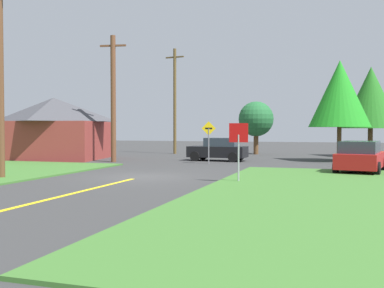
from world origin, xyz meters
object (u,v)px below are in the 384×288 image
object	(u,v)px
car_approaching_junction	(219,149)
pine_tree_center	(256,119)
utility_pole_near	(0,71)
utility_pole_far	(175,100)
car_on_crossroad	(360,157)
stop_sign	(239,141)
direction_sign	(209,137)
oak_tree_right	(371,98)
utility_pole_mid	(113,98)
barn	(54,128)
oak_tree_left	(340,94)

from	to	relation	value
car_approaching_junction	pine_tree_center	xyz separation A→B (m)	(1.08, 9.02, 2.30)
utility_pole_near	utility_pole_far	bearing A→B (deg)	89.05
car_on_crossroad	pine_tree_center	world-z (taller)	pine_tree_center
stop_sign	direction_sign	size ratio (longest dim) A/B	0.91
car_approaching_junction	oak_tree_right	size ratio (longest dim) A/B	0.57
stop_sign	utility_pole_far	bearing A→B (deg)	-65.08
utility_pole_far	direction_sign	world-z (taller)	utility_pole_far
car_approaching_junction	utility_pole_mid	bearing A→B (deg)	29.55
stop_sign	pine_tree_center	size ratio (longest dim) A/B	0.53
car_approaching_junction	barn	bearing A→B (deg)	12.44
utility_pole_mid	direction_sign	bearing A→B (deg)	3.13
utility_pole_mid	utility_pole_far	distance (m)	10.89
stop_sign	barn	distance (m)	19.14
pine_tree_center	oak_tree_right	xyz separation A→B (m)	(9.37, -0.64, 1.66)
car_on_crossroad	pine_tree_center	distance (m)	17.21
oak_tree_left	barn	bearing A→B (deg)	-168.27
oak_tree_right	barn	xyz separation A→B (m)	(-22.51, -10.36, -2.49)
stop_sign	oak_tree_left	xyz separation A→B (m)	(4.02, 14.53, 2.92)
direction_sign	car_approaching_junction	bearing A→B (deg)	91.72
utility_pole_near	oak_tree_left	bearing A→B (deg)	48.45
utility_pole_near	oak_tree_right	distance (m)	28.09
direction_sign	oak_tree_left	distance (m)	9.89
oak_tree_left	utility_pole_near	bearing A→B (deg)	-131.55
car_on_crossroad	oak_tree_left	distance (m)	9.16
car_on_crossroad	oak_tree_right	distance (m)	15.03
car_approaching_junction	oak_tree_left	distance (m)	9.19
pine_tree_center	utility_pole_far	bearing A→B (deg)	-168.98
stop_sign	utility_pole_far	distance (m)	22.58
stop_sign	utility_pole_mid	size ratio (longest dim) A/B	0.29
car_approaching_junction	utility_pole_near	world-z (taller)	utility_pole_near
utility_pole_near	utility_pole_far	xyz separation A→B (m)	(0.36, 21.74, 0.03)
utility_pole_near	utility_pole_mid	bearing A→B (deg)	90.55
stop_sign	car_on_crossroad	world-z (taller)	stop_sign
oak_tree_left	utility_pole_mid	bearing A→B (deg)	-159.55
stop_sign	direction_sign	bearing A→B (deg)	-69.20
direction_sign	utility_pole_near	bearing A→B (deg)	-119.99
car_approaching_junction	utility_pole_near	xyz separation A→B (m)	(-6.39, -14.10, 4.02)
utility_pole_mid	stop_sign	bearing A→B (deg)	-40.85
barn	oak_tree_left	bearing A→B (deg)	11.73
utility_pole_mid	barn	world-z (taller)	utility_pole_mid
stop_sign	oak_tree_left	bearing A→B (deg)	-107.28
car_on_crossroad	direction_sign	bearing A→B (deg)	80.80
stop_sign	utility_pole_far	size ratio (longest dim) A/B	0.26
oak_tree_left	direction_sign	bearing A→B (deg)	-147.54
oak_tree_right	barn	size ratio (longest dim) A/B	0.92
oak_tree_right	utility_pole_near	bearing A→B (deg)	-126.85
utility_pole_near	barn	xyz separation A→B (m)	(-5.66, 12.12, -2.55)
pine_tree_center	barn	world-z (taller)	pine_tree_center
car_approaching_junction	car_on_crossroad	xyz separation A→B (m)	(9.06, -6.06, 0.00)
utility_pole_near	oak_tree_left	size ratio (longest dim) A/B	1.35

